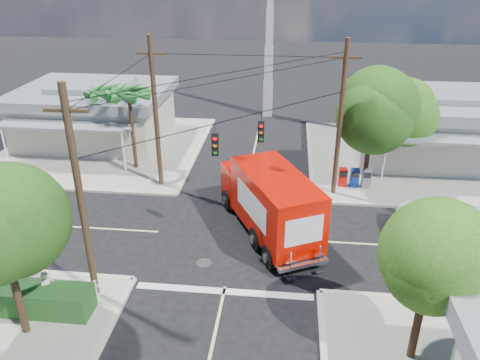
# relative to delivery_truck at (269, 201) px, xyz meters

# --- Properties ---
(ground) EXTENTS (120.00, 120.00, 0.00)m
(ground) POSITION_rel_delivery_truck_xyz_m (-1.62, -0.58, -1.78)
(ground) COLOR black
(ground) RESTS_ON ground
(sidewalk_ne) EXTENTS (14.12, 14.12, 0.14)m
(sidewalk_ne) POSITION_rel_delivery_truck_xyz_m (9.26, 10.30, -1.71)
(sidewalk_ne) COLOR #9B968C
(sidewalk_ne) RESTS_ON ground
(sidewalk_nw) EXTENTS (14.12, 14.12, 0.14)m
(sidewalk_nw) POSITION_rel_delivery_truck_xyz_m (-12.50, 10.30, -1.71)
(sidewalk_nw) COLOR #9B968C
(sidewalk_nw) RESTS_ON ground
(road_markings) EXTENTS (32.00, 32.00, 0.01)m
(road_markings) POSITION_rel_delivery_truck_xyz_m (-1.62, -2.05, -1.78)
(road_markings) COLOR beige
(road_markings) RESTS_ON ground
(building_ne) EXTENTS (11.80, 10.20, 4.50)m
(building_ne) POSITION_rel_delivery_truck_xyz_m (10.88, 11.39, 0.54)
(building_ne) COLOR beige
(building_ne) RESTS_ON sidewalk_ne
(building_nw) EXTENTS (10.80, 10.20, 4.30)m
(building_nw) POSITION_rel_delivery_truck_xyz_m (-13.62, 11.88, 0.44)
(building_nw) COLOR beige
(building_nw) RESTS_ON sidewalk_nw
(radio_tower) EXTENTS (0.80, 0.80, 17.00)m
(radio_tower) POSITION_rel_delivery_truck_xyz_m (-1.12, 19.42, 3.86)
(radio_tower) COLOR silver
(radio_tower) RESTS_ON ground
(tree_sw_front) EXTENTS (3.88, 3.78, 6.03)m
(tree_sw_front) POSITION_rel_delivery_truck_xyz_m (-8.61, -8.12, 2.55)
(tree_sw_front) COLOR #422D1C
(tree_sw_front) RESTS_ON sidewalk_sw
(tree_ne_front) EXTENTS (4.21, 4.14, 6.66)m
(tree_ne_front) POSITION_rel_delivery_truck_xyz_m (5.59, 6.18, 2.98)
(tree_ne_front) COLOR #422D1C
(tree_ne_front) RESTS_ON sidewalk_ne
(tree_ne_back) EXTENTS (3.77, 3.66, 5.82)m
(tree_ne_back) POSITION_rel_delivery_truck_xyz_m (8.19, 8.38, 2.40)
(tree_ne_back) COLOR #422D1C
(tree_ne_back) RESTS_ON sidewalk_ne
(tree_se) EXTENTS (3.67, 3.54, 5.62)m
(tree_se) POSITION_rel_delivery_truck_xyz_m (5.39, -7.82, 2.26)
(tree_se) COLOR #422D1C
(tree_se) RESTS_ON sidewalk_se
(palm_nw_front) EXTENTS (3.01, 3.08, 5.59)m
(palm_nw_front) POSITION_rel_delivery_truck_xyz_m (-9.12, 6.92, 3.26)
(palm_nw_front) COLOR #422D1C
(palm_nw_front) RESTS_ON sidewalk_nw
(palm_nw_back) EXTENTS (3.01, 3.08, 5.19)m
(palm_nw_back) POSITION_rel_delivery_truck_xyz_m (-11.12, 8.42, 2.89)
(palm_nw_back) COLOR #422D1C
(palm_nw_back) RESTS_ON sidewalk_nw
(utility_poles) EXTENTS (12.00, 10.68, 9.00)m
(utility_poles) POSITION_rel_delivery_truck_xyz_m (-3.20, 1.03, 2.89)
(utility_poles) COLOR #473321
(utility_poles) RESTS_ON ground
(picket_fence) EXTENTS (5.94, 0.06, 1.00)m
(picket_fence) POSITION_rel_delivery_truck_xyz_m (-9.42, -6.18, -1.10)
(picket_fence) COLOR silver
(picket_fence) RESTS_ON sidewalk_sw
(hedge_sw) EXTENTS (6.20, 1.20, 1.10)m
(hedge_sw) POSITION_rel_delivery_truck_xyz_m (-9.62, -6.98, -1.09)
(hedge_sw) COLOR #1B4E1E
(hedge_sw) RESTS_ON sidewalk_sw
(vending_boxes) EXTENTS (1.90, 0.50, 1.10)m
(vending_boxes) POSITION_rel_delivery_truck_xyz_m (4.88, 5.62, -1.09)
(vending_boxes) COLOR red
(vending_boxes) RESTS_ON sidewalk_ne
(delivery_truck) EXTENTS (5.72, 8.31, 3.51)m
(delivery_truck) POSITION_rel_delivery_truck_xyz_m (0.00, 0.00, 0.00)
(delivery_truck) COLOR black
(delivery_truck) RESTS_ON ground
(parked_car) EXTENTS (6.08, 2.89, 1.68)m
(parked_car) POSITION_rel_delivery_truck_xyz_m (9.49, 0.72, -0.94)
(parked_car) COLOR silver
(parked_car) RESTS_ON ground
(pedestrian) EXTENTS (0.68, 0.71, 1.63)m
(pedestrian) POSITION_rel_delivery_truck_xyz_m (-8.31, -6.68, -0.83)
(pedestrian) COLOR beige
(pedestrian) RESTS_ON sidewalk_sw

